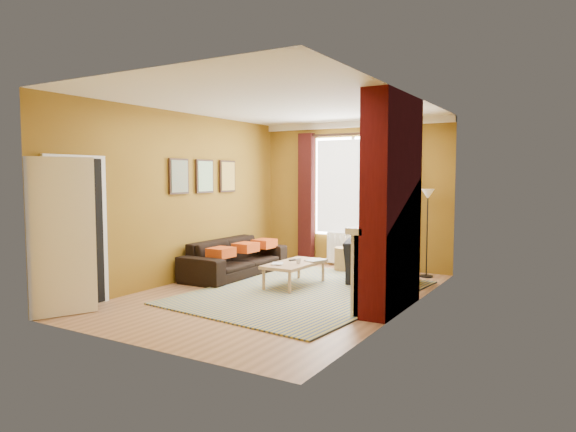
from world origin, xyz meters
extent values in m
plane|color=#8D6140|center=(0.00, 0.00, 0.00)|extent=(5.50, 5.50, 0.00)
cube|color=olive|center=(0.00, 2.75, 1.40)|extent=(3.80, 0.02, 2.80)
cube|color=olive|center=(0.00, -2.75, 1.40)|extent=(3.80, 0.02, 2.80)
cube|color=olive|center=(1.90, 0.00, 1.40)|extent=(0.02, 5.50, 2.80)
cube|color=olive|center=(-1.90, 0.00, 1.40)|extent=(0.02, 5.50, 2.80)
cube|color=white|center=(0.00, 0.00, 2.80)|extent=(3.80, 5.50, 0.01)
cube|color=#4A0A0C|center=(1.72, 0.00, 1.40)|extent=(0.35, 1.40, 2.80)
cube|color=white|center=(1.53, 0.00, 0.55)|extent=(0.12, 1.30, 1.10)
cube|color=white|center=(1.48, 0.00, 1.08)|extent=(0.22, 1.40, 0.08)
cube|color=white|center=(1.51, -0.58, 0.52)|extent=(0.16, 0.14, 1.04)
cube|color=white|center=(1.51, 0.58, 0.52)|extent=(0.16, 0.14, 1.04)
cube|color=black|center=(1.56, 0.00, 0.45)|extent=(0.06, 0.80, 0.90)
cube|color=black|center=(1.54, 0.00, 0.03)|extent=(0.20, 1.00, 0.06)
cube|color=white|center=(1.49, -0.35, 1.20)|extent=(0.03, 0.12, 0.16)
cube|color=black|center=(1.49, -0.10, 1.19)|extent=(0.03, 0.10, 0.14)
cylinder|color=black|center=(1.49, 0.15, 1.18)|extent=(0.10, 0.10, 0.12)
cube|color=black|center=(1.53, 0.00, 1.85)|extent=(0.03, 0.60, 0.75)
cube|color=#A46737|center=(1.51, 0.00, 1.85)|extent=(0.01, 0.52, 0.66)
cube|color=white|center=(0.00, 2.71, 2.74)|extent=(3.80, 0.08, 0.12)
cube|color=white|center=(0.00, 2.72, 1.55)|extent=(1.60, 0.04, 1.90)
cube|color=white|center=(0.00, 2.68, 1.55)|extent=(1.50, 0.02, 1.80)
cube|color=white|center=(0.00, 2.70, 1.55)|extent=(0.06, 0.04, 1.90)
cube|color=#340D0B|center=(-0.98, 2.63, 1.35)|extent=(0.30, 0.16, 2.50)
cube|color=#340D0B|center=(0.98, 2.63, 1.35)|extent=(0.30, 0.16, 2.50)
cylinder|color=black|center=(0.00, 2.63, 2.55)|extent=(2.30, 0.05, 0.05)
cube|color=white|center=(0.00, 2.65, 0.35)|extent=(1.00, 0.10, 0.60)
cube|color=white|center=(-0.45, 2.59, 0.35)|extent=(0.04, 0.03, 0.56)
cube|color=white|center=(-0.34, 2.59, 0.35)|extent=(0.04, 0.03, 0.56)
cube|color=white|center=(-0.23, 2.59, 0.35)|extent=(0.04, 0.03, 0.56)
cube|color=white|center=(-0.12, 2.59, 0.35)|extent=(0.04, 0.03, 0.56)
cube|color=white|center=(-0.01, 2.59, 0.35)|extent=(0.04, 0.03, 0.56)
cube|color=white|center=(0.10, 2.59, 0.35)|extent=(0.04, 0.03, 0.56)
cube|color=white|center=(0.21, 2.59, 0.35)|extent=(0.04, 0.03, 0.56)
cube|color=white|center=(0.32, 2.59, 0.35)|extent=(0.04, 0.03, 0.56)
cube|color=white|center=(0.43, 2.59, 0.35)|extent=(0.04, 0.03, 0.56)
cube|color=black|center=(-1.87, -0.10, 1.75)|extent=(0.04, 0.44, 0.58)
cube|color=#C8692F|center=(-1.84, -0.10, 1.75)|extent=(0.01, 0.38, 0.52)
cube|color=black|center=(-1.87, 0.55, 1.75)|extent=(0.04, 0.44, 0.58)
cube|color=green|center=(-1.84, 0.55, 1.75)|extent=(0.01, 0.38, 0.52)
cube|color=black|center=(-1.87, 1.20, 1.75)|extent=(0.04, 0.44, 0.58)
cube|color=#B8622E|center=(-1.84, 1.20, 1.75)|extent=(0.01, 0.38, 0.52)
cube|color=white|center=(-1.88, -2.05, 1.00)|extent=(0.05, 0.94, 2.06)
cube|color=black|center=(-1.85, -2.05, 1.00)|extent=(0.02, 0.80, 1.98)
cube|color=white|center=(-1.68, -2.41, 1.00)|extent=(0.37, 0.74, 1.98)
imported|color=#3C692F|center=(1.49, 0.45, 1.26)|extent=(0.14, 0.10, 0.27)
cube|color=#BA3E0F|center=(-1.27, 0.23, 0.50)|extent=(0.34, 0.40, 0.16)
cube|color=#BA3E0F|center=(-1.27, 0.93, 0.50)|extent=(0.34, 0.40, 0.16)
cube|color=#BA3E0F|center=(-1.27, 1.53, 0.50)|extent=(0.34, 0.40, 0.16)
cube|color=#2E497F|center=(0.27, 0.27, 0.01)|extent=(3.08, 4.02, 0.02)
imported|color=black|center=(-1.42, 0.83, 0.32)|extent=(0.87, 2.19, 0.64)
imported|color=black|center=(1.01, 1.49, 0.36)|extent=(1.31, 1.22, 0.71)
cube|color=tan|center=(-0.06, 0.56, 0.36)|extent=(0.61, 1.18, 0.05)
cylinder|color=tan|center=(-0.31, 0.05, 0.17)|extent=(0.05, 0.05, 0.34)
cylinder|color=tan|center=(0.16, 0.03, 0.17)|extent=(0.05, 0.05, 0.34)
cylinder|color=tan|center=(-0.29, 1.09, 0.17)|extent=(0.05, 0.05, 0.34)
cylinder|color=tan|center=(0.18, 1.08, 0.17)|extent=(0.05, 0.05, 0.34)
cylinder|color=olive|center=(0.05, 2.19, 0.22)|extent=(0.43, 0.43, 0.44)
cylinder|color=black|center=(1.53, 2.40, 0.01)|extent=(0.27, 0.27, 0.03)
cylinder|color=black|center=(1.53, 2.40, 0.73)|extent=(0.03, 0.03, 1.41)
cone|color=#F5E8C9|center=(1.53, 2.40, 1.45)|extent=(0.27, 0.27, 0.17)
imported|color=#999999|center=(-0.28, 0.22, 0.40)|extent=(0.25, 0.28, 0.02)
imported|color=#999999|center=(0.06, 0.86, 0.40)|extent=(0.29, 0.34, 0.02)
imported|color=#999999|center=(0.06, 0.48, 0.43)|extent=(0.11, 0.11, 0.08)
cube|color=#262629|center=(-0.16, 0.71, 0.40)|extent=(0.11, 0.18, 0.02)
camera|label=1|loc=(3.94, -6.41, 1.76)|focal=32.00mm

